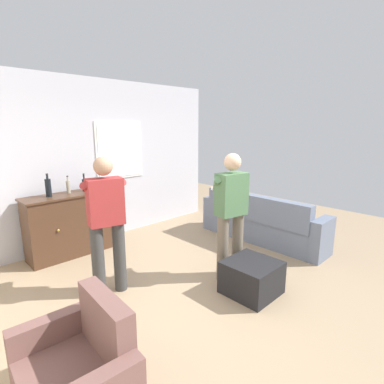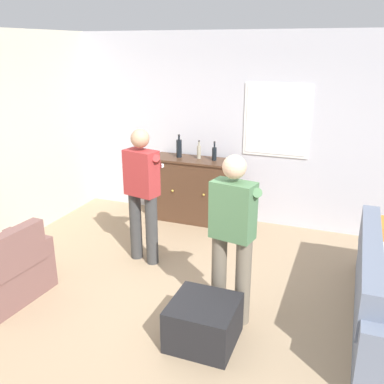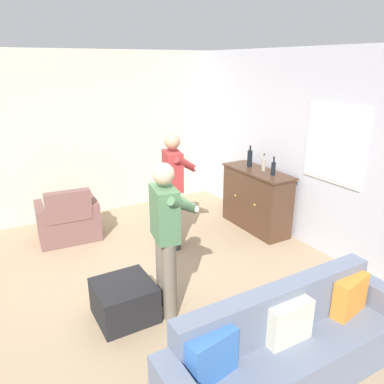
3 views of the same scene
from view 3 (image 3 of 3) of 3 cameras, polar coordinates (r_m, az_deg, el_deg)
The scene contains 12 objects.
ground at distance 4.82m, azimuth -8.01°, elevation -13.66°, with size 10.40×10.40×0.00m, color #9E8466.
wall_back_with_window at distance 5.69m, azimuth 17.05°, elevation 6.27°, with size 5.20×0.15×2.80m.
wall_side_left at distance 6.72m, azimuth -17.31°, elevation 8.08°, with size 0.12×5.20×2.80m, color beige.
couch at distance 3.46m, azimuth 14.55°, elevation -22.30°, with size 0.57×2.32×0.86m.
armchair at distance 6.03m, azimuth -18.30°, elevation -4.33°, with size 0.70×0.92×0.85m.
sideboard_cabinet at distance 6.14m, azimuth 9.75°, elevation -1.12°, with size 1.28×0.49×0.98m.
bottle_wine_green at distance 5.95m, azimuth 10.87°, elevation 4.19°, with size 0.06×0.06×0.28m.
bottle_liquor_amber at distance 6.14m, azimuth 8.80°, elevation 5.12°, with size 0.08×0.08×0.35m.
bottle_spirits_clear at distance 5.75m, azimuth 12.29°, elevation 3.57°, with size 0.07×0.07×0.29m.
ottoman at distance 4.20m, azimuth -10.27°, elevation -15.93°, with size 0.60×0.60×0.41m, color black.
person_standing_left at distance 5.32m, azimuth -2.81°, elevation 1.02°, with size 0.54×0.51×1.68m.
person_standing_right at distance 3.87m, azimuth -3.97°, elevation -6.23°, with size 0.55×0.51×1.68m.
Camera 3 is at (3.79, -1.43, 2.60)m, focal length 35.00 mm.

